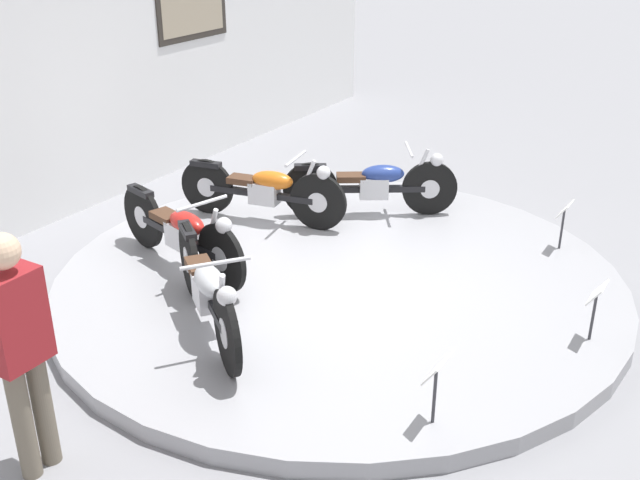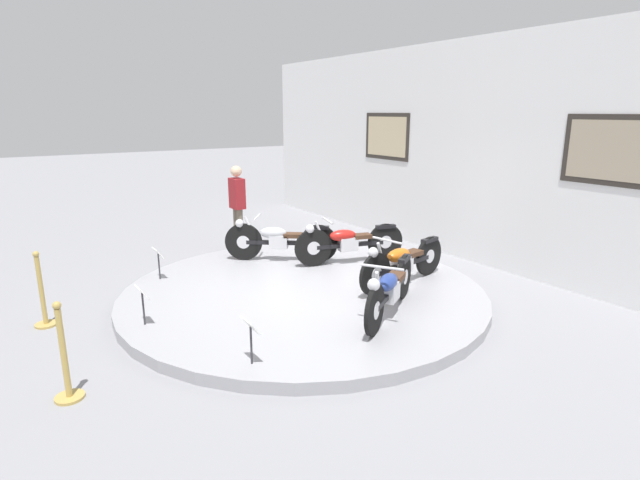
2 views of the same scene
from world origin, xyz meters
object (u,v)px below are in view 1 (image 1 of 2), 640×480
Objects in this scene: motorcycle_red at (182,231)px; motorcycle_blue at (374,183)px; motorcycle_orange at (265,189)px; visitor_standing at (19,343)px; motorcycle_silver at (207,288)px; info_placard_front_centre at (596,300)px; info_placard_front_right at (564,215)px; info_placard_front_left at (436,377)px.

motorcycle_red is 2.37m from motorcycle_blue.
motorcycle_orange is 4.06m from visitor_standing.
motorcycle_silver is 1.80m from visitor_standing.
info_placard_front_centre is (0.69, -3.70, -0.03)m from motorcycle_red.
motorcycle_silver is 1.23m from motorcycle_red.
motorcycle_blue is at bearing -0.09° from motorcycle_silver.
motorcycle_orange is at bearing 23.44° from motorcycle_silver.
motorcycle_red is 3.80× the size of info_placard_front_right.
motorcycle_red reaches higher than motorcycle_orange.
info_placard_front_centre and info_placard_front_right have the same top height.
motorcycle_red is 1.15× the size of motorcycle_blue.
motorcycle_orange is at bearing 129.94° from motorcycle_blue.
info_placard_front_right is (0.17, -2.07, -0.01)m from motorcycle_blue.
info_placard_front_centre is at bearing -61.69° from motorcycle_silver.
info_placard_front_left is (-0.96, -3.02, -0.03)m from motorcycle_red.
motorcycle_silver is at bearing 179.91° from motorcycle_blue.
visitor_standing reaches higher than info_placard_front_right.
info_placard_front_right is 0.30× the size of visitor_standing.
motorcycle_orange is 3.84× the size of info_placard_front_right.
visitor_standing is at bearing 139.37° from info_placard_front_centre.
motorcycle_silver reaches higher than motorcycle_red.
motorcycle_silver is 2.37m from motorcycle_orange.
info_placard_front_left is (-2.34, -3.02, -0.02)m from motorcycle_orange.
motorcycle_orange is at bearing 79.44° from info_placard_front_centre.
motorcycle_blue is 3.31× the size of info_placard_front_centre.
visitor_standing reaches higher than motorcycle_blue.
motorcycle_orange is 1.24m from motorcycle_blue.
motorcycle_red is 2.74m from visitor_standing.
info_placard_front_left and info_placard_front_centre have the same top height.
info_placard_front_centre is at bearing -100.56° from motorcycle_orange.
info_placard_front_centre is 1.79m from info_placard_front_right.
motorcycle_orange is 3.84× the size of info_placard_front_left.
info_placard_front_right is (3.14, -2.08, -0.03)m from motorcycle_silver.
visitor_standing is at bearing 127.00° from info_placard_front_left.
visitor_standing is (-2.54, -0.92, 0.42)m from motorcycle_red.
motorcycle_orange is 3.17m from info_placard_front_right.
motorcycle_silver is 0.96× the size of visitor_standing.
motorcycle_orange is 1.16× the size of visitor_standing.
motorcycle_red is 3.77m from info_placard_front_centre.
motorcycle_blue is 3.31× the size of info_placard_front_right.
motorcycle_orange reaches higher than info_placard_front_left.
info_placard_front_left is 0.30× the size of visitor_standing.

